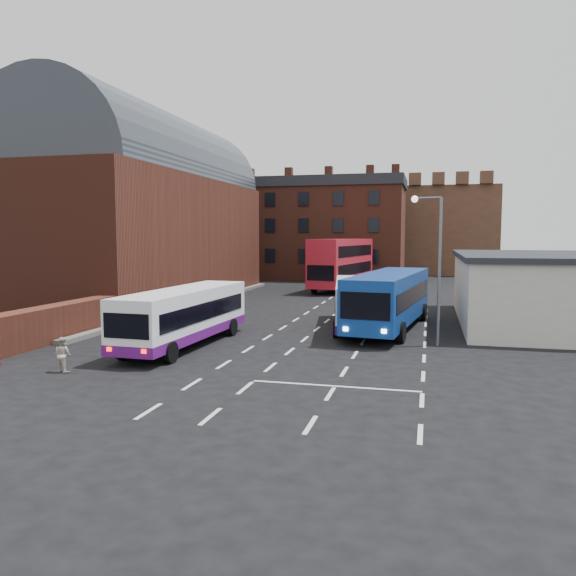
% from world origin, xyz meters
% --- Properties ---
extents(ground, '(180.00, 180.00, 0.00)m').
position_xyz_m(ground, '(0.00, 0.00, 0.00)').
color(ground, black).
extents(railway_station, '(12.00, 28.00, 16.00)m').
position_xyz_m(railway_station, '(-15.50, 21.00, 7.64)').
color(railway_station, '#602B1E').
rests_on(railway_station, ground).
extents(forecourt_wall, '(1.20, 10.00, 1.80)m').
position_xyz_m(forecourt_wall, '(-10.20, 2.00, 0.90)').
color(forecourt_wall, '#602B1E').
rests_on(forecourt_wall, ground).
extents(cream_building, '(10.40, 16.40, 4.25)m').
position_xyz_m(cream_building, '(15.00, 14.00, 2.16)').
color(cream_building, beige).
rests_on(cream_building, ground).
extents(brick_terrace, '(22.00, 10.00, 11.00)m').
position_xyz_m(brick_terrace, '(-6.00, 46.00, 5.50)').
color(brick_terrace, brown).
rests_on(brick_terrace, ground).
extents(castle_keep, '(22.00, 22.00, 12.00)m').
position_xyz_m(castle_keep, '(6.00, 66.00, 6.00)').
color(castle_keep, brown).
rests_on(castle_keep, ground).
extents(bus_white_outbound, '(2.83, 10.17, 2.75)m').
position_xyz_m(bus_white_outbound, '(-3.23, 2.49, 1.63)').
color(bus_white_outbound, white).
rests_on(bus_white_outbound, ground).
extents(bus_white_inbound, '(3.74, 10.15, 2.71)m').
position_xyz_m(bus_white_inbound, '(4.10, 9.70, 1.60)').
color(bus_white_inbound, silver).
rests_on(bus_white_inbound, ground).
extents(bus_blue, '(4.12, 12.04, 3.22)m').
position_xyz_m(bus_blue, '(6.00, 9.62, 1.90)').
color(bus_blue, navy).
rests_on(bus_blue, ground).
extents(bus_red_double, '(4.72, 12.77, 4.99)m').
position_xyz_m(bus_red_double, '(-0.20, 32.37, 2.65)').
color(bus_red_double, red).
rests_on(bus_red_double, ground).
extents(street_lamp, '(1.45, 0.44, 7.20)m').
position_xyz_m(street_lamp, '(8.35, 5.43, 4.34)').
color(street_lamp, slate).
rests_on(street_lamp, ground).
extents(pedestrian_beige, '(0.78, 0.67, 1.38)m').
position_xyz_m(pedestrian_beige, '(-5.61, -3.53, 0.69)').
color(pedestrian_beige, beige).
rests_on(pedestrian_beige, ground).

